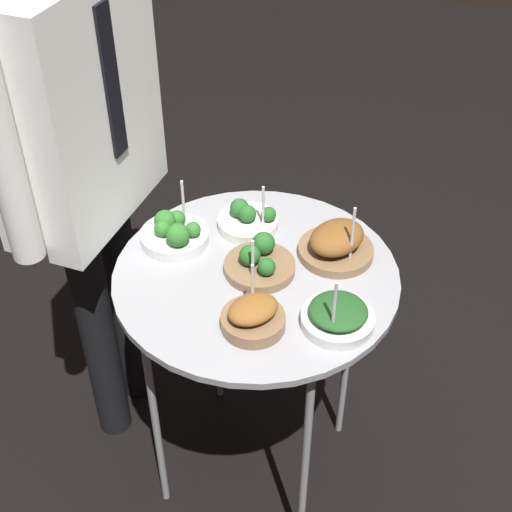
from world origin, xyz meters
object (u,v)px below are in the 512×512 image
bowl_roast_front_left (253,316)px  bowl_broccoli_near_rim (248,219)px  waiter_figure (78,133)px  bowl_broccoli_far_rim (174,233)px  bowl_roast_mid_left (336,243)px  bowl_spinach_mid_right (338,316)px  serving_cart (256,291)px  bowl_broccoli_back_right (259,262)px

bowl_roast_front_left → bowl_broccoli_near_rim: bearing=22.7°
bowl_roast_front_left → waiter_figure: 0.60m
bowl_broccoli_far_rim → waiter_figure: size_ratio=0.11×
bowl_broccoli_far_rim → bowl_roast_mid_left: bearing=-76.3°
bowl_spinach_mid_right → serving_cart: bearing=66.2°
bowl_broccoli_far_rim → bowl_roast_front_left: bearing=-125.7°
serving_cart → bowl_roast_mid_left: bowl_roast_mid_left is taller
bowl_broccoli_back_right → bowl_broccoli_near_rim: (0.14, 0.08, 0.00)m
bowl_roast_mid_left → bowl_broccoli_near_rim: bearing=83.1°
bowl_broccoli_near_rim → bowl_spinach_mid_right: bearing=-130.1°
bowl_spinach_mid_right → waiter_figure: 0.74m
waiter_figure → bowl_broccoli_near_rim: bearing=-75.5°
bowl_broccoli_back_right → bowl_roast_front_left: size_ratio=1.17×
bowl_roast_mid_left → serving_cart: bearing=129.2°
bowl_broccoli_back_right → bowl_roast_mid_left: bowl_roast_mid_left is taller
serving_cart → bowl_roast_front_left: bowl_roast_front_left is taller
bowl_roast_mid_left → waiter_figure: waiter_figure is taller
bowl_broccoli_far_rim → bowl_broccoli_near_rim: bowl_broccoli_far_rim is taller
bowl_roast_mid_left → bowl_spinach_mid_right: bearing=-163.6°
bowl_broccoli_back_right → bowl_roast_front_left: 0.19m
bowl_roast_front_left → bowl_spinach_mid_right: size_ratio=0.90×
bowl_broccoli_back_right → bowl_broccoli_far_rim: 0.23m
bowl_broccoli_back_right → bowl_broccoli_near_rim: bowl_broccoli_near_rim is taller
waiter_figure → bowl_broccoli_far_rim: bearing=-94.9°
bowl_broccoli_back_right → bowl_broccoli_far_rim: bowl_broccoli_far_rim is taller
bowl_broccoli_near_rim → waiter_figure: 0.46m
bowl_spinach_mid_right → waiter_figure: waiter_figure is taller
serving_cart → bowl_broccoli_near_rim: size_ratio=4.98×
bowl_broccoli_far_rim → bowl_spinach_mid_right: size_ratio=1.06×
bowl_broccoli_far_rim → bowl_broccoli_back_right: bearing=-95.8°
serving_cart → bowl_broccoli_far_rim: size_ratio=4.51×
bowl_roast_mid_left → bowl_spinach_mid_right: (-0.22, -0.07, -0.01)m
bowl_broccoli_near_rim → bowl_spinach_mid_right: (-0.25, -0.30, 0.00)m
bowl_broccoli_far_rim → bowl_spinach_mid_right: (-0.13, -0.45, -0.01)m
bowl_roast_mid_left → waiter_figure: size_ratio=0.11×
serving_cart → waiter_figure: (0.06, 0.46, 0.30)m
waiter_figure → bowl_roast_front_left: bearing=-113.1°
serving_cart → bowl_roast_front_left: bearing=-161.5°
bowl_broccoli_far_rim → bowl_roast_mid_left: 0.39m
serving_cart → bowl_roast_front_left: (-0.17, -0.06, 0.09)m
serving_cart → bowl_spinach_mid_right: 0.26m
serving_cart → bowl_broccoli_back_right: (0.01, -0.00, 0.08)m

